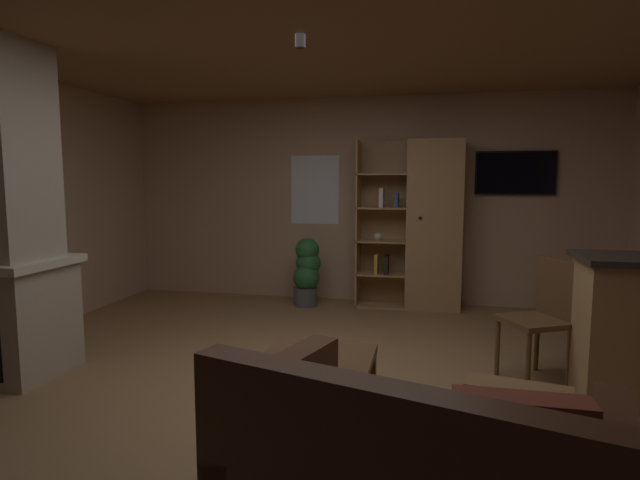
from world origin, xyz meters
TOP-DOWN VIEW (x-y plane):
  - floor at (0.00, 0.00)m, footprint 5.98×5.89m
  - wall_back at (0.00, 2.98)m, footprint 6.10×0.06m
  - ceiling at (0.00, 0.00)m, footprint 5.98×5.89m
  - window_pane_back at (-0.61, 2.94)m, footprint 0.61×0.01m
  - bookshelf_cabinet at (0.78, 2.70)m, footprint 1.21×0.41m
  - coffee_table at (0.17, -0.49)m, footprint 0.67×0.64m
  - table_book_0 at (0.10, -0.49)m, footprint 0.16×0.14m
  - table_book_1 at (0.16, -0.45)m, footprint 0.13×0.12m
  - dining_chair at (1.67, 0.61)m, footprint 0.57×0.57m
  - potted_floor_plant at (-0.62, 2.52)m, footprint 0.33×0.35m
  - wall_mounted_tv at (1.76, 2.91)m, footprint 0.89×0.06m
  - track_light_spot_0 at (-2.13, 0.10)m, footprint 0.07×0.07m
  - track_light_spot_1 at (-0.07, 0.10)m, footprint 0.07×0.07m

SIDE VIEW (x-z plane):
  - floor at x=0.00m, z-range -0.02..0.00m
  - coffee_table at x=0.17m, z-range 0.14..0.58m
  - potted_floor_plant at x=-0.62m, z-range 0.02..0.84m
  - table_book_0 at x=0.10m, z-range 0.45..0.47m
  - table_book_1 at x=0.16m, z-range 0.47..0.50m
  - dining_chair at x=1.67m, z-range 0.07..0.99m
  - bookshelf_cabinet at x=0.78m, z-range -0.01..1.96m
  - wall_back at x=0.00m, z-range 0.00..2.51m
  - window_pane_back at x=-0.61m, z-range 0.95..1.81m
  - wall_mounted_tv at x=1.76m, z-range 1.34..1.84m
  - track_light_spot_0 at x=-2.13m, z-range 2.40..2.49m
  - track_light_spot_1 at x=-0.07m, z-range 2.40..2.49m
  - ceiling at x=0.00m, z-range 2.51..2.53m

